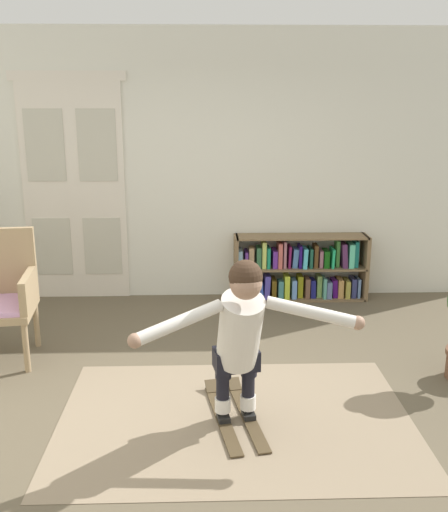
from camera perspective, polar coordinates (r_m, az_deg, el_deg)
The scene contains 7 objects.
ground_plane at distance 4.35m, azimuth -0.72°, elevation -14.72°, with size 7.20×7.20×0.00m, color brown.
back_wall at distance 6.41m, azimuth -1.21°, elevation 8.71°, with size 6.00×0.10×2.90m, color silver.
double_door at distance 6.54m, azimuth -14.46°, elevation 6.42°, with size 1.22×0.05×2.45m.
rug at distance 4.22m, azimuth 1.12°, elevation -15.65°, with size 2.46×1.72×0.01m, color gray.
bookshelf at distance 6.51m, azimuth 7.32°, elevation -1.41°, with size 1.47×0.30×0.72m.
skis_pair at distance 4.24m, azimuth 1.01°, elevation -15.21°, with size 0.43×0.97×0.07m.
person_skier at distance 3.78m, azimuth 1.64°, elevation -7.23°, with size 1.46×0.70×1.15m.
Camera 1 is at (-0.06, -3.77, 2.16)m, focal length 40.83 mm.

